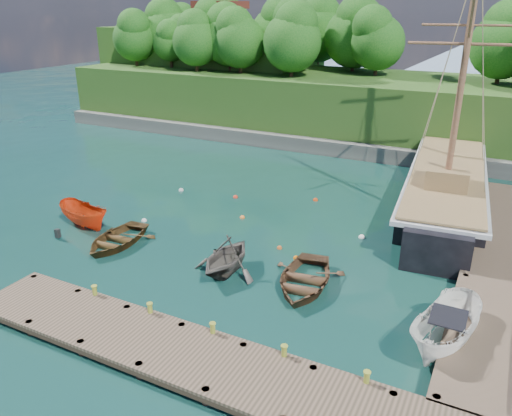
# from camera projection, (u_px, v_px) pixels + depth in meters

# --- Properties ---
(ground) EXTENTS (160.00, 160.00, 0.00)m
(ground) POSITION_uv_depth(u_px,v_px,m) (233.00, 275.00, 24.44)
(ground) COLOR #103428
(ground) RESTS_ON ground
(dock_near) EXTENTS (20.00, 3.20, 1.10)m
(dock_near) POSITION_uv_depth(u_px,v_px,m) (193.00, 357.00, 18.07)
(dock_near) COLOR #43382A
(dock_near) RESTS_ON ground
(dock_east) EXTENTS (3.20, 24.00, 1.10)m
(dock_east) POSITION_uv_depth(u_px,v_px,m) (499.00, 258.00, 25.21)
(dock_east) COLOR #43382A
(dock_east) RESTS_ON ground
(bollard_0) EXTENTS (0.26, 0.26, 0.45)m
(bollard_0) POSITION_uv_depth(u_px,v_px,m) (97.00, 306.00, 21.92)
(bollard_0) COLOR olive
(bollard_0) RESTS_ON ground
(bollard_1) EXTENTS (0.26, 0.26, 0.45)m
(bollard_1) POSITION_uv_depth(u_px,v_px,m) (152.00, 325.00, 20.65)
(bollard_1) COLOR olive
(bollard_1) RESTS_ON ground
(bollard_2) EXTENTS (0.26, 0.26, 0.45)m
(bollard_2) POSITION_uv_depth(u_px,v_px,m) (213.00, 345.00, 19.39)
(bollard_2) COLOR olive
(bollard_2) RESTS_ON ground
(bollard_3) EXTENTS (0.26, 0.26, 0.45)m
(bollard_3) POSITION_uv_depth(u_px,v_px,m) (284.00, 369.00, 18.12)
(bollard_3) COLOR olive
(bollard_3) RESTS_ON ground
(bollard_4) EXTENTS (0.26, 0.26, 0.45)m
(bollard_4) POSITION_uv_depth(u_px,v_px,m) (365.00, 396.00, 16.86)
(bollard_4) COLOR olive
(bollard_4) RESTS_ON ground
(rowboat_0) EXTENTS (3.48, 4.66, 0.92)m
(rowboat_0) POSITION_uv_depth(u_px,v_px,m) (117.00, 244.00, 27.62)
(rowboat_0) COLOR #543A1B
(rowboat_0) RESTS_ON ground
(rowboat_1) EXTENTS (3.31, 3.83, 2.01)m
(rowboat_1) POSITION_uv_depth(u_px,v_px,m) (226.00, 272.00, 24.76)
(rowboat_1) COLOR #5C554E
(rowboat_1) RESTS_ON ground
(rowboat_2) EXTENTS (4.19, 5.34, 1.01)m
(rowboat_2) POSITION_uv_depth(u_px,v_px,m) (304.00, 286.00, 23.50)
(rowboat_2) COLOR brown
(rowboat_2) RESTS_ON ground
(motorboat_orange) EXTENTS (4.44, 2.51, 1.62)m
(motorboat_orange) POSITION_uv_depth(u_px,v_px,m) (86.00, 226.00, 29.89)
(motorboat_orange) COLOR red
(motorboat_orange) RESTS_ON ground
(cabin_boat_white) EXTENTS (2.91, 5.21, 1.90)m
(cabin_boat_white) POSITION_uv_depth(u_px,v_px,m) (443.00, 348.00, 19.24)
(cabin_boat_white) COLOR white
(cabin_boat_white) RESTS_ON ground
(schooner) EXTENTS (6.33, 26.27, 19.02)m
(schooner) POSITION_uv_depth(u_px,v_px,m) (445.00, 191.00, 32.57)
(schooner) COLOR black
(schooner) RESTS_ON ground
(mooring_buoy_0) EXTENTS (0.34, 0.34, 0.34)m
(mooring_buoy_0) POSITION_uv_depth(u_px,v_px,m) (144.00, 221.00, 30.61)
(mooring_buoy_0) COLOR white
(mooring_buoy_0) RESTS_ON ground
(mooring_buoy_1) EXTENTS (0.32, 0.32, 0.32)m
(mooring_buoy_1) POSITION_uv_depth(u_px,v_px,m) (242.00, 218.00, 31.07)
(mooring_buoy_1) COLOR orange
(mooring_buoy_1) RESTS_ON ground
(mooring_buoy_2) EXTENTS (0.29, 0.29, 0.29)m
(mooring_buoy_2) POSITION_uv_depth(u_px,v_px,m) (279.00, 249.00, 27.15)
(mooring_buoy_2) COLOR #D85E1F
(mooring_buoy_2) RESTS_ON ground
(mooring_buoy_3) EXTENTS (0.36, 0.36, 0.36)m
(mooring_buoy_3) POSITION_uv_depth(u_px,v_px,m) (362.00, 238.00, 28.42)
(mooring_buoy_3) COLOR white
(mooring_buoy_3) RESTS_ON ground
(mooring_buoy_4) EXTENTS (0.35, 0.35, 0.35)m
(mooring_buoy_4) POSITION_uv_depth(u_px,v_px,m) (235.00, 198.00, 34.38)
(mooring_buoy_4) COLOR red
(mooring_buoy_4) RESTS_ON ground
(mooring_buoy_5) EXTENTS (0.34, 0.34, 0.34)m
(mooring_buoy_5) POSITION_uv_depth(u_px,v_px,m) (315.00, 201.00, 33.87)
(mooring_buoy_5) COLOR red
(mooring_buoy_5) RESTS_ON ground
(mooring_buoy_6) EXTENTS (0.35, 0.35, 0.35)m
(mooring_buoy_6) POSITION_uv_depth(u_px,v_px,m) (181.00, 191.00, 35.69)
(mooring_buoy_6) COLOR silver
(mooring_buoy_6) RESTS_ON ground
(mooring_buoy_7) EXTENTS (0.31, 0.31, 0.31)m
(mooring_buoy_7) POSITION_uv_depth(u_px,v_px,m) (296.00, 259.00, 26.06)
(mooring_buoy_7) COLOR #E46605
(mooring_buoy_7) RESTS_ON ground
(headland) EXTENTS (51.00, 19.31, 12.90)m
(headland) POSITION_uv_depth(u_px,v_px,m) (271.00, 73.00, 53.68)
(headland) COLOR #474744
(headland) RESTS_ON ground
(distant_ridge) EXTENTS (117.00, 40.00, 10.00)m
(distant_ridge) POSITION_uv_depth(u_px,v_px,m) (474.00, 60.00, 78.78)
(distant_ridge) COLOR #728CA5
(distant_ridge) RESTS_ON ground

